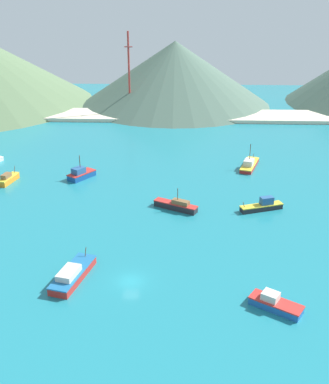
{
  "coord_description": "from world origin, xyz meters",
  "views": [
    {
      "loc": [
        7.65,
        -59.94,
        41.15
      ],
      "look_at": [
        3.92,
        34.18,
        0.48
      ],
      "focal_mm": 43.01,
      "sensor_mm": 36.0,
      "label": 1
    }
  ],
  "objects": [
    {
      "name": "fishing_boat_10",
      "position": [
        -33.3,
        39.46,
        0.96
      ],
      "size": [
        3.16,
        7.0,
        3.02
      ],
      "color": "orange",
      "rests_on": "ground"
    },
    {
      "name": "fishing_boat_13",
      "position": [
        24.5,
        26.77,
        0.92
      ],
      "size": [
        9.3,
        4.9,
        2.78
      ],
      "color": "#232328",
      "rests_on": "ground"
    },
    {
      "name": "radio_tower",
      "position": [
        -11.66,
        107.02,
        15.02
      ],
      "size": [
        2.94,
        2.36,
        29.45
      ],
      "color": "#B7332D",
      "rests_on": "ground"
    },
    {
      "name": "beach_strip",
      "position": [
        0.0,
        103.93,
        0.6
      ],
      "size": [
        247.0,
        16.41,
        1.2
      ],
      "primitive_type": "cube",
      "color": "beige",
      "rests_on": "ground"
    },
    {
      "name": "fishing_boat_9",
      "position": [
        -16.68,
        42.92,
        1.1
      ],
      "size": [
        6.47,
        7.46,
        5.86
      ],
      "color": "#14478C",
      "rests_on": "ground"
    },
    {
      "name": "ground",
      "position": [
        0.0,
        30.0,
        -0.25
      ],
      "size": [
        260.0,
        280.0,
        0.5
      ],
      "color": "teal"
    },
    {
      "name": "fishing_boat_11",
      "position": [
        6.7,
        26.3,
        0.88
      ],
      "size": [
        9.37,
        6.07,
        4.81
      ],
      "color": "#232328",
      "rests_on": "ground"
    },
    {
      "name": "fishing_boat_2",
      "position": [
        25.07,
        52.07,
        0.85
      ],
      "size": [
        6.32,
        11.38,
        6.46
      ],
      "color": "red",
      "rests_on": "ground"
    },
    {
      "name": "fishing_boat_0",
      "position": [
        -9.13,
        0.16,
        0.91
      ],
      "size": [
        5.74,
        11.16,
        2.9
      ],
      "color": "red",
      "rests_on": "ground"
    },
    {
      "name": "fishing_boat_6",
      "position": [
        21.2,
        -5.85,
        0.81
      ],
      "size": [
        7.75,
        6.27,
        2.32
      ],
      "color": "#1E5BA8",
      "rests_on": "ground"
    },
    {
      "name": "hill_central",
      "position": [
        4.46,
        126.61,
        12.25
      ],
      "size": [
        76.1,
        76.1,
        24.5
      ],
      "color": "#4C6656",
      "rests_on": "ground"
    }
  ]
}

